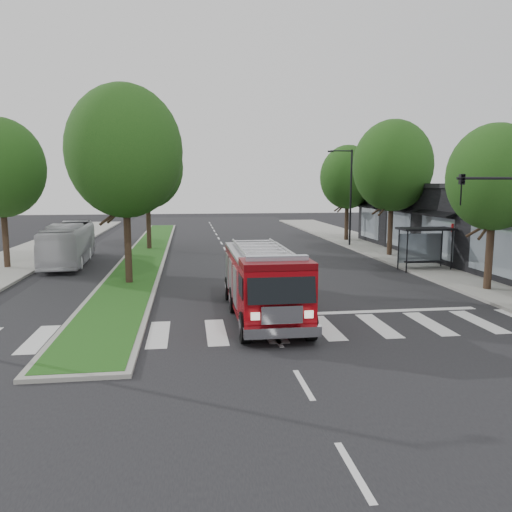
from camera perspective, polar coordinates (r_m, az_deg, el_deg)
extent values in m
plane|color=black|center=(20.97, 0.44, -6.13)|extent=(140.00, 140.00, 0.00)
cube|color=gray|center=(34.21, 19.10, -0.86)|extent=(5.00, 80.00, 0.15)
cube|color=gray|center=(38.58, -12.30, 0.37)|extent=(3.00, 50.00, 0.14)
cube|color=#1E4012|center=(38.57, -12.31, 0.48)|extent=(2.60, 49.50, 0.02)
cube|color=black|center=(36.20, 25.66, 3.12)|extent=(8.00, 30.00, 5.00)
cylinder|color=black|center=(30.56, 16.87, 0.43)|extent=(0.08, 0.08, 2.50)
cylinder|color=black|center=(31.83, 21.46, 0.51)|extent=(0.08, 0.08, 2.50)
cylinder|color=black|center=(31.65, 15.97, 0.72)|extent=(0.08, 0.08, 2.50)
cylinder|color=black|center=(32.87, 20.44, 0.79)|extent=(0.08, 0.08, 2.50)
cube|color=black|center=(31.57, 18.83, 2.96)|extent=(3.20, 1.60, 0.12)
cube|color=#8C99A5|center=(32.32, 18.18, 0.87)|extent=(2.80, 0.04, 1.80)
cube|color=black|center=(31.80, 18.66, -0.63)|extent=(2.40, 0.40, 0.08)
cylinder|color=black|center=(26.60, 25.10, 0.25)|extent=(0.36, 0.36, 3.74)
ellipsoid|color=#10350E|center=(26.40, 25.58, 8.13)|extent=(4.40, 4.40, 5.06)
cylinder|color=black|center=(37.15, 15.10, 3.29)|extent=(0.36, 0.36, 4.40)
ellipsoid|color=#10350E|center=(37.06, 15.35, 9.93)|extent=(5.60, 5.60, 6.44)
cylinder|color=black|center=(46.52, 10.31, 4.10)|extent=(0.36, 0.36, 3.96)
ellipsoid|color=#10350E|center=(46.41, 10.44, 8.87)|extent=(5.00, 5.00, 5.75)
cylinder|color=black|center=(26.45, -14.45, 1.69)|extent=(0.36, 0.36, 4.62)
ellipsoid|color=#10350E|center=(26.35, -14.80, 11.49)|extent=(5.80, 5.80, 6.67)
cylinder|color=black|center=(40.34, -12.18, 3.76)|extent=(0.36, 0.36, 4.40)
ellipsoid|color=#10350E|center=(40.25, -12.36, 9.87)|extent=(5.60, 5.60, 6.44)
cylinder|color=black|center=(34.12, -26.73, 2.10)|extent=(0.36, 0.36, 4.18)
ellipsoid|color=#10350E|center=(33.99, -27.18, 8.96)|extent=(5.20, 5.20, 5.98)
cylinder|color=black|center=(20.16, 26.98, 7.92)|extent=(4.00, 0.10, 0.10)
imported|color=black|center=(19.19, 22.44, 7.02)|extent=(0.18, 0.22, 1.10)
cylinder|color=black|center=(42.31, 10.77, 6.43)|extent=(0.16, 0.16, 8.00)
cylinder|color=black|center=(42.11, 9.73, 11.76)|extent=(1.80, 0.10, 0.10)
cube|color=black|center=(41.85, 8.53, 11.74)|extent=(0.45, 0.20, 0.12)
cube|color=#580408|center=(19.81, 0.83, -5.56)|extent=(2.39, 8.01, 0.24)
cube|color=maroon|center=(20.34, 0.52, -2.32)|extent=(2.39, 6.10, 1.91)
cube|color=maroon|center=(16.74, 2.36, -4.61)|extent=(2.38, 1.72, 2.00)
cube|color=#B2B2B7|center=(20.18, 0.52, 0.48)|extent=(2.39, 6.10, 0.11)
cylinder|color=#B2B2B7|center=(20.05, -1.91, 0.97)|extent=(0.10, 5.72, 0.10)
cylinder|color=#B2B2B7|center=(20.30, 2.92, 1.06)|extent=(0.10, 5.72, 0.10)
cube|color=silver|center=(15.93, 3.05, -8.65)|extent=(2.48, 0.33, 0.33)
cube|color=#8C99A5|center=(16.51, 2.39, -0.25)|extent=(2.10, 0.33, 0.17)
cylinder|color=black|center=(16.56, -1.26, -8.16)|extent=(0.33, 1.05, 1.05)
cylinder|color=black|center=(16.93, 6.20, -7.83)|extent=(0.33, 1.05, 1.05)
cylinder|color=black|center=(20.41, -2.55, -5.02)|extent=(0.33, 1.05, 1.05)
cylinder|color=black|center=(20.72, 3.52, -4.83)|extent=(0.33, 1.05, 1.05)
cylinder|color=black|center=(22.63, -3.08, -3.71)|extent=(0.33, 1.05, 1.05)
cylinder|color=black|center=(22.91, 2.40, -3.56)|extent=(0.33, 1.05, 1.05)
imported|color=silver|center=(34.87, -20.61, 1.32)|extent=(2.89, 9.71, 2.67)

